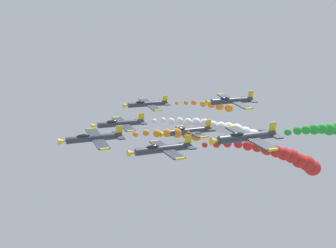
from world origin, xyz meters
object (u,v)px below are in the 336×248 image
(airplane_left_inner, at_px, (163,149))
(airplane_left_outer, at_px, (188,131))
(airplane_right_outer, at_px, (246,137))
(airplane_trailing, at_px, (147,104))
(airplane_high_slot, at_px, (231,101))
(airplane_right_inner, at_px, (120,124))
(airplane_lead, at_px, (93,138))

(airplane_left_inner, height_order, airplane_left_outer, airplane_left_outer)
(airplane_right_outer, height_order, airplane_trailing, airplane_trailing)
(airplane_trailing, relative_size, airplane_high_slot, 1.00)
(airplane_trailing, bearing_deg, airplane_right_inner, 132.25)
(airplane_left_outer, xyz_separation_m, airplane_high_slot, (-0.04, -9.22, 5.05))
(airplane_left_outer, relative_size, airplane_high_slot, 1.00)
(airplane_lead, distance_m, airplane_left_outer, 17.22)
(airplane_lead, xyz_separation_m, airplane_left_outer, (-0.04, -17.21, -0.46))
(airplane_right_outer, bearing_deg, airplane_high_slot, -29.13)
(airplane_left_outer, relative_size, airplane_trailing, 1.00)
(airplane_left_inner, bearing_deg, airplane_trailing, -16.47)
(airplane_left_inner, distance_m, airplane_high_slot, 20.58)
(airplane_right_inner, distance_m, airplane_trailing, 11.87)
(airplane_right_outer, distance_m, airplane_high_slot, 20.60)
(airplane_lead, xyz_separation_m, airplane_trailing, (16.28, -15.74, 2.49))
(airplane_left_outer, height_order, airplane_trailing, airplane_trailing)
(airplane_left_inner, bearing_deg, airplane_left_outer, -46.07)
(airplane_left_outer, xyz_separation_m, airplane_right_outer, (-17.94, 0.75, 2.87))
(airplane_left_inner, bearing_deg, airplane_right_inner, 4.39)
(airplane_trailing, bearing_deg, airplane_high_slot, -146.83)
(airplane_left_inner, distance_m, airplane_left_outer, 12.22)
(airplane_trailing, distance_m, airplane_high_slot, 19.66)
(airplane_right_inner, height_order, airplane_left_outer, airplane_right_inner)
(airplane_left_inner, xyz_separation_m, airplane_right_inner, (16.96, 1.30, 0.94))
(airplane_lead, distance_m, airplane_high_slot, 26.83)
(airplane_lead, bearing_deg, airplane_left_outer, -90.14)
(airplane_left_inner, relative_size, airplane_high_slot, 1.00)
(airplane_left_inner, height_order, airplane_right_outer, airplane_right_outer)
(airplane_right_outer, bearing_deg, airplane_left_inner, 40.39)
(airplane_left_outer, xyz_separation_m, airplane_trailing, (16.32, 1.47, 2.95))
(airplane_high_slot, bearing_deg, airplane_right_inner, 66.20)
(airplane_right_inner, bearing_deg, airplane_left_inner, -175.61)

